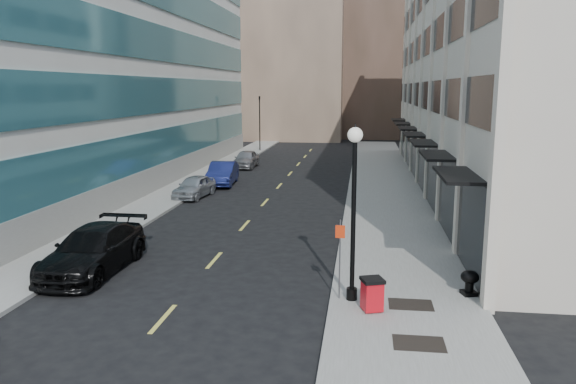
% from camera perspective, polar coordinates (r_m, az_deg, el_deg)
% --- Properties ---
extents(ground, '(160.00, 160.00, 0.00)m').
position_cam_1_polar(ground, '(16.37, -15.06, -15.07)').
color(ground, black).
rests_on(ground, ground).
extents(sidewalk_right, '(5.00, 80.00, 0.15)m').
position_cam_1_polar(sidewalk_right, '(34.29, 10.08, -1.26)').
color(sidewalk_right, gray).
rests_on(sidewalk_right, ground).
extents(sidewalk_left, '(3.00, 80.00, 0.15)m').
position_cam_1_polar(sidewalk_left, '(36.46, -12.48, -0.65)').
color(sidewalk_left, gray).
rests_on(sidewalk_left, ground).
extents(building_right, '(15.30, 46.50, 18.25)m').
position_cam_1_polar(building_right, '(42.06, 23.36, 12.43)').
color(building_right, beige).
rests_on(building_right, ground).
extents(building_left, '(16.14, 46.00, 20.00)m').
position_cam_1_polar(building_left, '(46.20, -21.29, 13.56)').
color(building_left, white).
rests_on(building_left, ground).
extents(skyline_tan_near, '(14.00, 18.00, 28.00)m').
position_cam_1_polar(skyline_tan_near, '(82.46, 0.73, 15.40)').
color(skyline_tan_near, '#977C63').
rests_on(skyline_tan_near, ground).
extents(skyline_brown, '(12.00, 16.00, 34.00)m').
position_cam_1_polar(skyline_brown, '(86.17, 9.39, 17.06)').
color(skyline_brown, brown).
rests_on(skyline_brown, ground).
extents(skyline_tan_far, '(12.00, 14.00, 22.00)m').
position_cam_1_polar(skyline_tan_far, '(93.80, -4.74, 12.93)').
color(skyline_tan_far, '#977C63').
rests_on(skyline_tan_far, ground).
extents(skyline_stone, '(10.00, 14.00, 20.00)m').
position_cam_1_polar(skyline_stone, '(80.52, 16.66, 12.23)').
color(skyline_stone, beige).
rests_on(skyline_stone, ground).
extents(grate_mid, '(1.40, 1.00, 0.01)m').
position_cam_1_polar(grate_mid, '(16.16, 13.16, -14.74)').
color(grate_mid, black).
rests_on(grate_mid, sidewalk_right).
extents(grate_far, '(1.40, 1.00, 0.01)m').
position_cam_1_polar(grate_far, '(18.72, 12.36, -11.10)').
color(grate_far, black).
rests_on(grate_far, sidewalk_right).
extents(road_centerline, '(0.15, 68.20, 0.01)m').
position_cam_1_polar(road_centerline, '(31.90, -3.30, -2.12)').
color(road_centerline, '#D8CC4C').
rests_on(road_centerline, ground).
extents(traffic_signal, '(0.66, 0.66, 6.98)m').
position_cam_1_polar(traffic_signal, '(62.63, -2.91, 9.35)').
color(traffic_signal, black).
rests_on(traffic_signal, ground).
extents(car_black_pickup, '(2.48, 5.94, 1.72)m').
position_cam_1_polar(car_black_pickup, '(22.88, -19.18, -5.59)').
color(car_black_pickup, black).
rests_on(car_black_pickup, ground).
extents(car_silver_sedan, '(2.18, 4.34, 1.42)m').
position_cam_1_polar(car_silver_sedan, '(36.73, -9.49, 0.55)').
color(car_silver_sedan, '#9DA1A6').
rests_on(car_silver_sedan, ground).
extents(car_blue_sedan, '(2.19, 5.18, 1.66)m').
position_cam_1_polar(car_blue_sedan, '(41.26, -6.67, 1.88)').
color(car_blue_sedan, navy).
rests_on(car_blue_sedan, ground).
extents(car_grey_sedan, '(1.85, 4.56, 1.55)m').
position_cam_1_polar(car_grey_sedan, '(50.02, -4.28, 3.36)').
color(car_grey_sedan, gray).
rests_on(car_grey_sedan, ground).
extents(trash_bin, '(0.83, 0.83, 1.06)m').
position_cam_1_polar(trash_bin, '(17.83, 8.54, -10.14)').
color(trash_bin, red).
rests_on(trash_bin, sidewalk_right).
extents(lamppost, '(0.48, 0.48, 5.76)m').
position_cam_1_polar(lamppost, '(17.89, 6.70, -0.64)').
color(lamppost, black).
rests_on(lamppost, sidewalk_right).
extents(sign_post, '(0.31, 0.06, 2.65)m').
position_cam_1_polar(sign_post, '(18.36, 5.30, -5.78)').
color(sign_post, slate).
rests_on(sign_post, sidewalk_right).
extents(urn_planter, '(0.61, 0.61, 0.85)m').
position_cam_1_polar(urn_planter, '(19.88, 17.98, -8.52)').
color(urn_planter, black).
rests_on(urn_planter, sidewalk_right).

